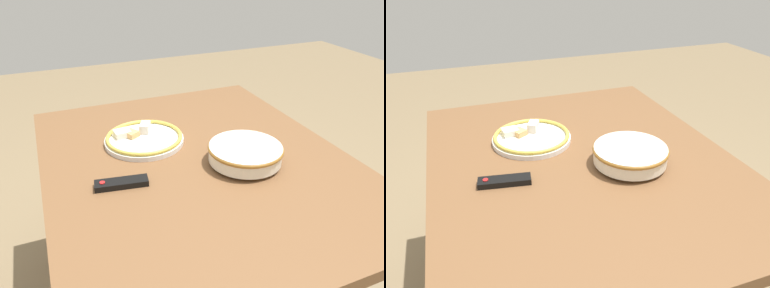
# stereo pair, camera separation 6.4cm
# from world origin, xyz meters

# --- Properties ---
(dining_table) EXTENTS (1.28, 1.04, 0.75)m
(dining_table) POSITION_xyz_m (0.00, 0.00, 0.67)
(dining_table) COLOR brown
(dining_table) RESTS_ON ground_plane
(noodle_bowl) EXTENTS (0.26, 0.26, 0.07)m
(noodle_bowl) POSITION_xyz_m (-0.09, -0.14, 0.79)
(noodle_bowl) COLOR silver
(noodle_bowl) RESTS_ON dining_table
(food_plate) EXTENTS (0.30, 0.30, 0.05)m
(food_plate) POSITION_xyz_m (0.19, 0.14, 0.77)
(food_plate) COLOR white
(food_plate) RESTS_ON dining_table
(tv_remote) EXTENTS (0.07, 0.17, 0.02)m
(tv_remote) POSITION_xyz_m (-0.06, 0.28, 0.76)
(tv_remote) COLOR black
(tv_remote) RESTS_ON dining_table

